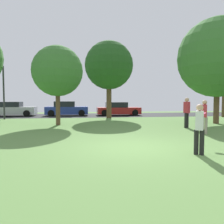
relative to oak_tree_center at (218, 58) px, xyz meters
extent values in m
plane|color=#5B8442|center=(-7.65, -6.71, -4.58)|extent=(44.00, 44.00, 0.00)
cube|color=#28282B|center=(-7.65, 9.29, -4.58)|extent=(44.00, 6.40, 0.01)
cylinder|color=brown|center=(0.00, 0.00, -3.10)|extent=(0.38, 0.38, 2.97)
sphere|color=#38702D|center=(0.00, 0.00, 0.01)|extent=(5.48, 5.48, 5.48)
cylinder|color=brown|center=(-6.88, 5.81, -2.97)|extent=(0.46, 0.46, 3.22)
sphere|color=#23511E|center=(-6.88, 5.81, 0.22)|extent=(4.40, 4.40, 4.40)
cylinder|color=brown|center=(-10.95, 0.64, -3.27)|extent=(0.29, 0.29, 2.63)
sphere|color=#38702D|center=(-10.95, 0.64, -1.03)|extent=(3.31, 3.31, 3.31)
cylinder|color=brown|center=(4.17, 5.13, -2.81)|extent=(0.35, 0.35, 3.54)
cylinder|color=gray|center=(-3.39, -4.32, -4.17)|extent=(0.14, 0.14, 0.83)
cylinder|color=gray|center=(-3.52, -4.23, -4.17)|extent=(0.14, 0.14, 0.83)
cube|color=#B72D38|center=(-3.46, -4.27, -3.45)|extent=(0.36, 0.39, 0.62)
sphere|color=tan|center=(-3.46, -4.27, -3.03)|extent=(0.22, 0.22, 0.22)
cylinder|color=black|center=(-5.93, -7.98, -4.20)|extent=(0.14, 0.14, 0.77)
cylinder|color=black|center=(-5.80, -8.07, -4.20)|extent=(0.14, 0.14, 0.77)
cube|color=silver|center=(-5.87, -8.02, -3.52)|extent=(0.36, 0.39, 0.58)
sphere|color=tan|center=(-5.87, -8.02, -3.13)|extent=(0.21, 0.21, 0.21)
cylinder|color=black|center=(-3.29, -2.00, -4.14)|extent=(0.14, 0.14, 0.89)
cylinder|color=black|center=(-3.14, -1.94, -4.14)|extent=(0.14, 0.14, 0.89)
cube|color=#B72D38|center=(-3.22, -1.97, -3.36)|extent=(0.32, 0.38, 0.67)
sphere|color=tan|center=(-3.22, -1.97, -2.90)|extent=(0.24, 0.24, 0.24)
cylinder|color=#EA2D6B|center=(-4.93, -6.57, -3.42)|extent=(0.27, 0.27, 0.09)
cube|color=#B7B7BC|center=(-16.32, 9.17, -4.04)|extent=(4.57, 1.84, 0.78)
cube|color=black|center=(-16.55, 9.17, -3.39)|extent=(2.19, 1.62, 0.52)
cylinder|color=black|center=(-14.72, 10.10, -4.26)|extent=(0.64, 0.22, 0.64)
cylinder|color=black|center=(-14.72, 8.25, -4.26)|extent=(0.64, 0.22, 0.64)
cube|color=#233893|center=(-10.88, 9.06, -4.04)|extent=(4.31, 1.71, 0.79)
cube|color=black|center=(-11.10, 9.06, -3.37)|extent=(2.07, 1.51, 0.55)
cylinder|color=black|center=(-9.37, 9.91, -4.26)|extent=(0.64, 0.22, 0.64)
cylinder|color=black|center=(-9.37, 8.20, -4.26)|extent=(0.64, 0.22, 0.64)
cylinder|color=black|center=(-12.39, 9.91, -4.26)|extent=(0.64, 0.22, 0.64)
cylinder|color=black|center=(-12.39, 8.20, -4.26)|extent=(0.64, 0.22, 0.64)
cube|color=#B21E1E|center=(-5.44, 8.94, -4.09)|extent=(4.57, 1.88, 0.69)
cube|color=black|center=(-5.67, 8.94, -3.46)|extent=(2.19, 1.65, 0.55)
cylinder|color=black|center=(-3.84, 9.88, -4.26)|extent=(0.64, 0.22, 0.64)
cylinder|color=black|center=(-3.84, 8.00, -4.26)|extent=(0.64, 0.22, 0.64)
cylinder|color=black|center=(-7.04, 9.88, -4.26)|extent=(0.64, 0.22, 0.64)
cylinder|color=black|center=(-7.04, 8.00, -4.26)|extent=(0.64, 0.22, 0.64)
cylinder|color=#2D2D33|center=(-15.89, 5.49, -2.33)|extent=(0.14, 0.14, 4.50)
camera|label=1|loc=(-9.45, -14.25, -2.88)|focal=35.25mm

